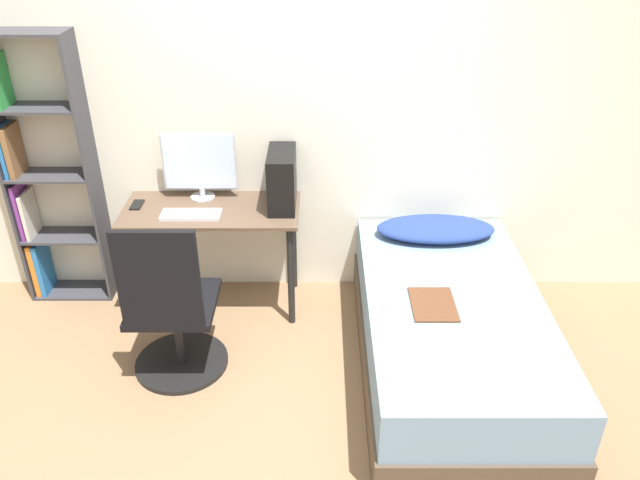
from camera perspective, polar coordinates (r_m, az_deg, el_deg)
The scene contains 12 objects.
ground_plane at distance 3.40m, azimuth -3.61°, elevation -18.32°, with size 14.00×14.00×0.00m, color #846647.
wall_back at distance 4.05m, azimuth -2.85°, elevation 11.28°, with size 8.00×0.05×2.50m.
desk at distance 4.09m, azimuth -9.64°, elevation 1.37°, with size 1.12×0.53×0.73m.
bookshelf at distance 4.43m, azimuth -24.22°, elevation 5.42°, with size 0.56×0.24×1.80m.
office_chair at distance 3.65m, azimuth -13.18°, elevation -6.97°, with size 0.55×0.55×1.04m.
bed at distance 3.73m, azimuth 11.90°, elevation -8.41°, with size 1.01×1.88×0.53m.
pillow at distance 4.12m, azimuth 10.69°, elevation 1.00°, with size 0.77×0.36×0.11m.
magazine at distance 3.47m, azimuth 10.46°, elevation -5.83°, with size 0.24×0.32×0.01m.
monitor at distance 4.10m, azimuth -10.78°, elevation 6.86°, with size 0.48×0.16×0.45m.
keyboard at distance 3.96m, azimuth -11.54°, elevation 2.30°, with size 0.37×0.15×0.02m.
pc_tower at distance 3.96m, azimuth -3.32°, elevation 5.59°, with size 0.17×0.38×0.36m.
phone at distance 4.18m, azimuth -16.21°, elevation 3.14°, with size 0.07×0.14×0.01m.
Camera 1 is at (0.21, -2.27, 2.52)m, focal length 35.00 mm.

